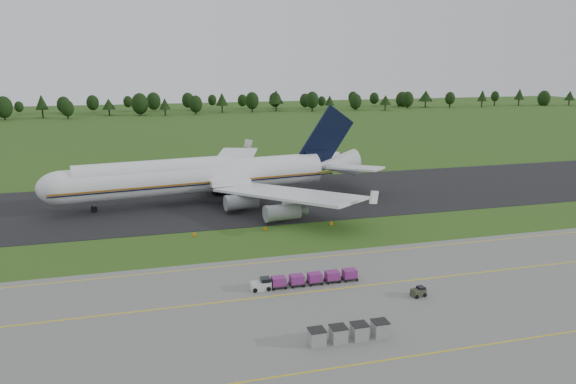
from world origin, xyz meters
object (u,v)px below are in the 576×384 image
object	(u,v)px
utility_cart	(418,293)
uld_row	(349,333)
baggage_train	(304,279)
edge_markers	(265,229)
aircraft	(205,176)

from	to	relation	value
utility_cart	uld_row	distance (m)	15.06
utility_cart	uld_row	xyz separation A→B (m)	(-12.62, -8.21, 0.38)
baggage_train	edge_markers	world-z (taller)	baggage_train
aircraft	uld_row	world-z (taller)	aircraft
aircraft	utility_cart	bearing A→B (deg)	-70.80
uld_row	edge_markers	xyz separation A→B (m)	(0.45, 40.60, -0.64)
aircraft	utility_cart	distance (m)	59.43
baggage_train	uld_row	distance (m)	15.52
aircraft	edge_markers	distance (m)	25.19
uld_row	baggage_train	bearing A→B (deg)	90.99
aircraft	uld_row	bearing A→B (deg)	-83.91
aircraft	utility_cart	xyz separation A→B (m)	(19.47, -55.92, -4.98)
uld_row	edge_markers	world-z (taller)	uld_row
utility_cart	uld_row	world-z (taller)	uld_row
utility_cart	edge_markers	bearing A→B (deg)	110.60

